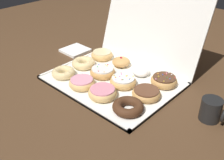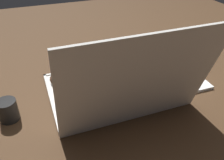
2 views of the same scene
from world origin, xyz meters
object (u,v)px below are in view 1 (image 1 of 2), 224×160
object	(u,v)px
chocolate_cake_ring_donut_3	(128,107)
napkin_stack	(75,50)
pink_frosted_donut_1	(82,83)
chocolate_frosted_donut_7	(146,93)
powdered_filled_donut_10	(141,71)
cruller_donut_0	(63,72)
sprinkle_donut_6	(123,81)
cruller_donut_4	(83,63)
jelly_filled_donut_9	(121,62)
pink_frosted_donut_2	(102,92)
sprinkle_donut_5	(103,72)
sprinkle_donut_11	(164,81)
coffee_mug	(212,110)
glazed_ring_donut_8	(102,55)
donut_box	(112,81)

from	to	relation	value
chocolate_cake_ring_donut_3	napkin_stack	bearing A→B (deg)	158.31
pink_frosted_donut_1	chocolate_frosted_donut_7	bearing A→B (deg)	26.13
pink_frosted_donut_1	powdered_filled_donut_10	bearing A→B (deg)	63.66
cruller_donut_0	sprinkle_donut_6	world-z (taller)	sprinkle_donut_6
powdered_filled_donut_10	chocolate_frosted_donut_7	bearing A→B (deg)	-45.57
cruller_donut_4	sprinkle_donut_6	size ratio (longest dim) A/B	0.99
cruller_donut_0	jelly_filled_donut_9	bearing A→B (deg)	63.09
pink_frosted_donut_2	sprinkle_donut_6	distance (m)	0.12
sprinkle_donut_5	sprinkle_donut_6	bearing A→B (deg)	-1.59
pink_frosted_donut_2	sprinkle_donut_5	size ratio (longest dim) A/B	1.01
sprinkle_donut_11	chocolate_cake_ring_donut_3	bearing A→B (deg)	-88.99
jelly_filled_donut_9	coffee_mug	world-z (taller)	coffee_mug
glazed_ring_donut_8	pink_frosted_donut_1	bearing A→B (deg)	-62.83
sprinkle_donut_6	jelly_filled_donut_9	xyz separation A→B (m)	(-0.13, 0.13, 0.00)
cruller_donut_0	coffee_mug	xyz separation A→B (m)	(0.64, 0.18, 0.02)
donut_box	pink_frosted_donut_2	distance (m)	0.14
cruller_donut_4	coffee_mug	size ratio (longest dim) A/B	1.19
sprinkle_donut_5	sprinkle_donut_6	size ratio (longest dim) A/B	1.01
glazed_ring_donut_8	napkin_stack	distance (m)	0.19
chocolate_cake_ring_donut_3	napkin_stack	size ratio (longest dim) A/B	0.90
cruller_donut_0	sprinkle_donut_11	distance (m)	0.46
pink_frosted_donut_1	powdered_filled_donut_10	distance (m)	0.29
sprinkle_donut_6	napkin_stack	bearing A→B (deg)	166.79
chocolate_frosted_donut_7	pink_frosted_donut_1	bearing A→B (deg)	-153.87
pink_frosted_donut_2	sprinkle_donut_5	world-z (taller)	sprinkle_donut_5
chocolate_frosted_donut_7	coffee_mug	world-z (taller)	coffee_mug
pink_frosted_donut_2	chocolate_frosted_donut_7	world-z (taller)	pink_frosted_donut_2
cruller_donut_4	napkin_stack	world-z (taller)	cruller_donut_4
cruller_donut_0	pink_frosted_donut_2	bearing A→B (deg)	0.52
cruller_donut_0	chocolate_cake_ring_donut_3	xyz separation A→B (m)	(0.39, 0.00, -0.00)
donut_box	glazed_ring_donut_8	bearing A→B (deg)	146.12
napkin_stack	glazed_ring_donut_8	bearing A→B (deg)	7.94
sprinkle_donut_5	napkin_stack	bearing A→B (deg)	162.43
pink_frosted_donut_2	coffee_mug	bearing A→B (deg)	24.31
pink_frosted_donut_2	chocolate_frosted_donut_7	size ratio (longest dim) A/B	1.00
pink_frosted_donut_2	coffee_mug	distance (m)	0.43
glazed_ring_donut_8	sprinkle_donut_11	world-z (taller)	sprinkle_donut_11
chocolate_cake_ring_donut_3	cruller_donut_4	distance (m)	0.41
cruller_donut_0	jelly_filled_donut_9	distance (m)	0.29
pink_frosted_donut_1	pink_frosted_donut_2	bearing A→B (deg)	2.70
donut_box	chocolate_cake_ring_donut_3	bearing A→B (deg)	-32.54
pink_frosted_donut_1	coffee_mug	xyz separation A→B (m)	(0.51, 0.18, 0.02)
sprinkle_donut_6	chocolate_frosted_donut_7	world-z (taller)	sprinkle_donut_6
cruller_donut_0	pink_frosted_donut_2	distance (m)	0.25
donut_box	chocolate_cake_ring_donut_3	distance (m)	0.24
donut_box	coffee_mug	world-z (taller)	coffee_mug
donut_box	powdered_filled_donut_10	size ratio (longest dim) A/B	6.73
sprinkle_donut_5	sprinkle_donut_11	distance (m)	0.28
cruller_donut_0	napkin_stack	size ratio (longest dim) A/B	0.82
sprinkle_donut_6	sprinkle_donut_11	bearing A→B (deg)	44.71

